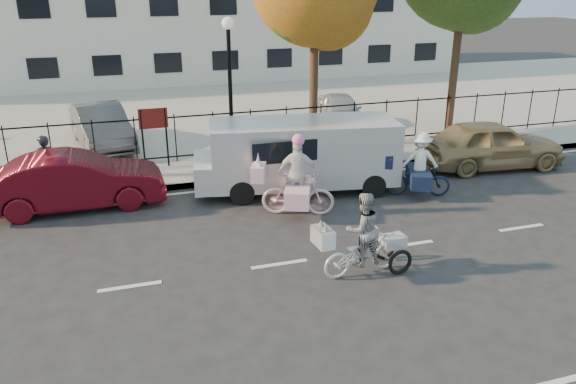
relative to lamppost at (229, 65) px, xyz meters
name	(u,v)px	position (x,y,z in m)	size (l,w,h in m)	color
ground	(279,264)	(-0.50, -6.80, -3.11)	(120.00, 120.00, 0.00)	#333334
road_markings	(279,264)	(-0.50, -6.80, -3.11)	(60.00, 9.52, 0.01)	silver
curb	(229,181)	(-0.50, -1.75, -3.04)	(60.00, 0.10, 0.15)	#A8A399
sidewalk	(222,170)	(-0.50, -0.70, -3.04)	(60.00, 2.20, 0.15)	#A8A399
parking_lot	(183,108)	(-0.50, 8.20, -3.04)	(60.00, 15.60, 0.15)	#A8A399
iron_fence	(214,135)	(-0.50, 0.40, -2.21)	(58.00, 0.06, 1.50)	black
building	(157,23)	(-0.50, 18.20, -0.11)	(34.00, 10.00, 6.00)	silver
lamppost	(229,65)	(0.00, 0.00, 0.00)	(0.36, 0.36, 4.33)	black
street_sign	(154,126)	(-2.35, 0.00, -1.70)	(0.85, 0.06, 1.80)	black
zebra_trike	(362,243)	(0.96, -7.64, -2.45)	(2.01, 0.81, 1.72)	white
unicorn_bike	(297,186)	(0.66, -4.43, -2.34)	(2.10, 1.53, 2.08)	#FFC2CF
bull_bike	(418,171)	(4.19, -4.15, -2.41)	(1.96, 1.39, 1.77)	#0F1A32
white_van	(300,153)	(1.28, -2.82, -2.04)	(5.73, 2.63, 1.95)	silver
red_sedan	(76,181)	(-4.55, -2.30, -2.39)	(1.52, 4.36, 1.44)	#560914
gold_sedan	(491,144)	(7.54, -2.71, -2.36)	(1.77, 4.40, 1.50)	#9D8255
pedestrian	(46,164)	(-5.30, -1.31, -2.18)	(0.57, 0.38, 1.57)	black
lot_car_c	(101,126)	(-3.89, 2.77, -2.26)	(1.49, 4.27, 1.41)	#474A4F
lot_car_d	(340,110)	(4.86, 2.97, -2.35)	(1.45, 3.60, 1.23)	#AFB2B8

